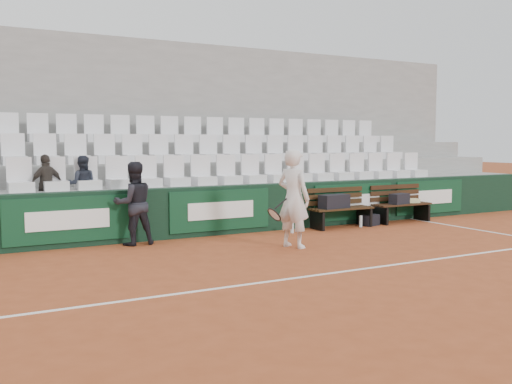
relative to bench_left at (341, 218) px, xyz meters
name	(u,v)px	position (x,y,z in m)	size (l,w,h in m)	color
ground	(343,272)	(-2.61, -3.52, -0.23)	(80.00, 80.00, 0.00)	#9D4623
court_baseline	(343,272)	(-2.61, -3.52, -0.22)	(18.00, 0.06, 0.01)	white
back_barrier	(229,210)	(-2.54, 0.47, 0.28)	(18.00, 0.34, 1.00)	black
grandstand_tier_front	(214,207)	(-2.61, 1.10, 0.28)	(18.00, 0.95, 1.00)	gray
grandstand_tier_mid	(197,193)	(-2.61, 2.05, 0.50)	(18.00, 0.95, 1.45)	#969693
grandstand_tier_back	(182,181)	(-2.61, 3.00, 0.72)	(18.00, 0.95, 1.90)	gray
grandstand_rear_wall	(172,130)	(-2.61, 3.63, 1.98)	(18.00, 0.30, 4.40)	gray
seat_row_front	(217,170)	(-2.61, 0.93, 1.09)	(11.90, 0.44, 0.63)	silver
seat_row_mid	(199,148)	(-2.61, 1.88, 1.54)	(11.90, 0.44, 0.63)	silver
seat_row_back	(184,129)	(-2.61, 2.83, 1.99)	(11.90, 0.44, 0.63)	silver
bench_left	(341,218)	(0.00, 0.00, 0.00)	(1.50, 0.56, 0.45)	#35210F
bench_right	(402,213)	(1.78, 0.01, 0.00)	(1.50, 0.56, 0.45)	#341D0F
sports_bag_left	(334,201)	(-0.21, -0.01, 0.37)	(0.70, 0.30, 0.30)	black
sports_bag_right	(399,199)	(1.65, -0.04, 0.35)	(0.52, 0.24, 0.24)	black
towel	(412,201)	(2.12, 0.04, 0.27)	(0.34, 0.24, 0.09)	#D1C887
sports_bag_ground	(370,220)	(0.77, -0.06, -0.10)	(0.41, 0.25, 0.25)	black
water_bottle_near	(292,227)	(-1.37, -0.13, -0.10)	(0.07, 0.07, 0.25)	silver
water_bottle_far	(361,221)	(0.43, -0.14, -0.09)	(0.07, 0.07, 0.26)	silver
tennis_player	(293,198)	(-2.21, -1.51, 0.66)	(0.82, 0.76, 1.78)	silver
ball_kid	(134,203)	(-4.67, 0.11, 0.55)	(0.75, 0.58, 1.54)	black
spectator_b	(46,160)	(-6.06, 0.98, 1.34)	(0.66, 0.28, 1.13)	#322D28
spectator_c	(82,161)	(-5.41, 0.98, 1.32)	(0.53, 0.41, 1.10)	#202531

